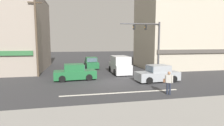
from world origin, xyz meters
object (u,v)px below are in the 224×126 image
traffic_light_mast (151,39)px  sedan_approaching_near (91,63)px  pedestrian_foreground_with_bag (168,81)px  van_crossing_leftbound (120,65)px  sedan_crossing_center (157,74)px  sedan_waiting_far (75,73)px  utility_pole_near_left (36,37)px

traffic_light_mast → sedan_approaching_near: traffic_light_mast is taller
pedestrian_foreground_with_bag → van_crossing_leftbound: bearing=97.7°
sedan_crossing_center → van_crossing_leftbound: van_crossing_leftbound is taller
sedan_crossing_center → pedestrian_foreground_with_bag: pedestrian_foreground_with_bag is taller
sedan_waiting_far → sedan_approaching_near: size_ratio=1.01×
utility_pole_near_left → sedan_approaching_near: (6.29, 5.63, -3.59)m
traffic_light_mast → pedestrian_foreground_with_bag: 9.67m
van_crossing_leftbound → sedan_crossing_center: bearing=-64.5°
utility_pole_near_left → sedan_crossing_center: utility_pole_near_left is taller
utility_pole_near_left → traffic_light_mast: utility_pole_near_left is taller
sedan_approaching_near → van_crossing_leftbound: bearing=-60.6°
pedestrian_foreground_with_bag → traffic_light_mast: bearing=73.8°
sedan_approaching_near → traffic_light_mast: bearing=-40.5°
utility_pole_near_left → van_crossing_leftbound: bearing=1.8°
sedan_crossing_center → utility_pole_near_left: bearing=157.7°
van_crossing_leftbound → pedestrian_foreground_with_bag: bearing=-82.3°
sedan_crossing_center → pedestrian_foreground_with_bag: bearing=-106.0°
pedestrian_foreground_with_bag → sedan_crossing_center: bearing=74.0°
utility_pole_near_left → sedan_waiting_far: bearing=-31.7°
sedan_approaching_near → sedan_crossing_center: (5.45, -10.43, 0.00)m
traffic_light_mast → sedan_crossing_center: bearing=-106.4°
utility_pole_near_left → traffic_light_mast: size_ratio=1.34×
utility_pole_near_left → pedestrian_foreground_with_bag: 14.24m
traffic_light_mast → pedestrian_foreground_with_bag: traffic_light_mast is taller
sedan_crossing_center → van_crossing_leftbound: 5.66m
sedan_approaching_near → pedestrian_foreground_with_bag: pedestrian_foreground_with_bag is taller
utility_pole_near_left → traffic_light_mast: bearing=-0.8°
sedan_waiting_far → pedestrian_foreground_with_bag: bearing=-44.6°
utility_pole_near_left → sedan_approaching_near: bearing=41.8°
traffic_light_mast → utility_pole_near_left: bearing=179.2°
utility_pole_near_left → van_crossing_leftbound: 9.88m
utility_pole_near_left → sedan_waiting_far: utility_pole_near_left is taller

